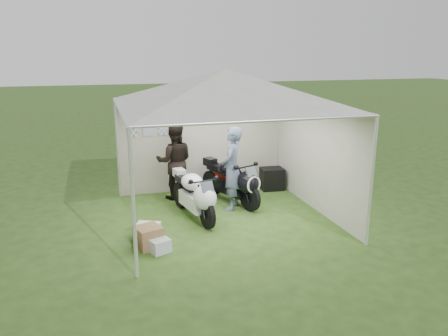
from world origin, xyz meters
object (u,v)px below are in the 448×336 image
Objects in this scene: canopy_tent at (225,91)px; crate_0 at (148,231)px; motorcycle_white at (195,194)px; equipment_box at (272,179)px; crate_2 at (160,246)px; motorcycle_black at (233,180)px; paddock_stand at (210,187)px; person_blue_jacket at (232,168)px; person_dark_jacket at (175,161)px; crate_1 at (149,237)px.

crate_0 is (-1.67, -0.65, -2.44)m from canopy_tent.
canopy_tent is 2.98× the size of motorcycle_white.
canopy_tent reaches higher than motorcycle_white.
equipment_box is 4.21m from crate_2.
crate_2 is at bearing -154.67° from motorcycle_black.
person_blue_jacket is (0.20, -1.13, 0.75)m from paddock_stand.
person_dark_jacket is at bearing 179.64° from equipment_box.
motorcycle_white is 1.57m from crate_1.
person_blue_jacket is 4.31× the size of crate_0.
motorcycle_white is 4.54× the size of crate_0.
paddock_stand is 3.28m from crate_2.
motorcycle_black is 1.08× the size of person_dark_jacket.
motorcycle_black is 4.54× the size of crate_1.
motorcycle_black is 4.58× the size of paddock_stand.
motorcycle_black is (0.40, 0.72, -2.03)m from canopy_tent.
crate_1 is (-1.70, -1.03, -2.39)m from canopy_tent.
motorcycle_white is 1.47m from person_dark_jacket.
motorcycle_white is 5.97× the size of crate_2.
person_blue_jacket is at bearing 29.11° from crate_0.
person_dark_jacket reaches higher than motorcycle_black.
crate_1 is at bearing -148.86° from canopy_tent.
paddock_stand is 1.37m from person_blue_jacket.
motorcycle_black is at bearing -170.70° from person_blue_jacket.
equipment_box is at bearing 36.60° from crate_1.
person_dark_jacket is (-0.16, 1.41, 0.35)m from motorcycle_white.
canopy_tent reaches higher than crate_1.
equipment_box is (2.26, 1.40, -0.25)m from motorcycle_white.
paddock_stand is at bearing 176.10° from equipment_box.
paddock_stand is (0.70, 1.51, -0.37)m from motorcycle_white.
canopy_tent is at bearing -93.09° from paddock_stand.
crate_0 is (-1.06, -0.71, -0.39)m from motorcycle_white.
person_blue_jacket is at bearing 36.37° from crate_1.
motorcycle_black is at bearing 33.56° from crate_0.
crate_0 is (-1.95, -1.09, -0.76)m from person_blue_jacket.
crate_2 is at bearing -58.67° from crate_1.
paddock_stand reaches higher than crate_2.
person_blue_jacket reaches higher than equipment_box.
crate_0 is 0.38m from crate_1.
motorcycle_black is 2.76m from crate_1.
motorcycle_white reaches higher than crate_2.
paddock_stand is 2.83m from crate_0.
equipment_box is (1.24, 0.74, -0.27)m from motorcycle_black.
canopy_tent is at bearing 39.89° from crate_2.
crate_0 is at bearing -156.87° from motorcycle_white.
motorcycle_white is at bearing 34.02° from crate_0.
crate_2 is (-1.54, -1.29, -2.46)m from canopy_tent.
motorcycle_black is 5.97× the size of crate_2.
motorcycle_white is at bearing -35.66° from person_blue_jacket.
equipment_box reaches higher than paddock_stand.
motorcycle_black is 2.83m from crate_2.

